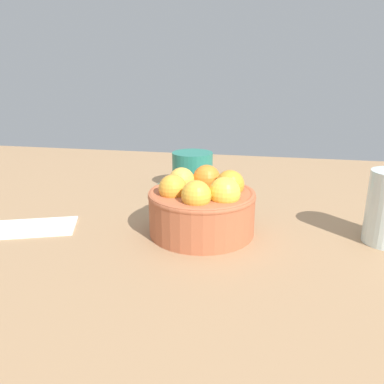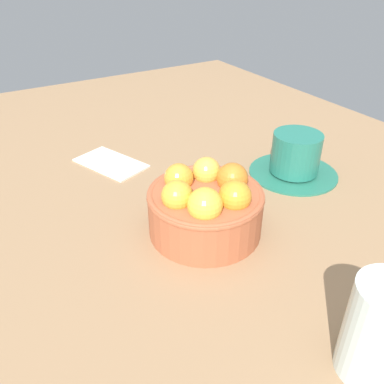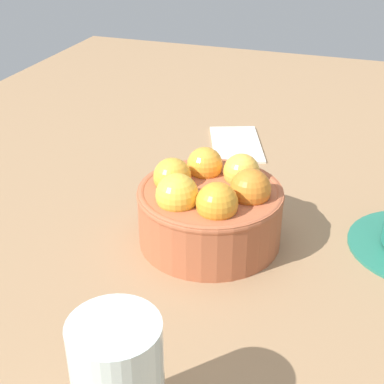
% 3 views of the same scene
% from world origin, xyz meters
% --- Properties ---
extents(ground_plane, '(1.56, 1.10, 0.03)m').
position_xyz_m(ground_plane, '(0.00, 0.00, -0.02)').
color(ground_plane, '#997551').
extents(terracotta_bowl, '(0.15, 0.15, 0.09)m').
position_xyz_m(terracotta_bowl, '(-0.00, -0.00, 0.04)').
color(terracotta_bowl, '#AD5938').
rests_on(terracotta_bowl, ground_plane).
extents(water_glass, '(0.06, 0.06, 0.10)m').
position_xyz_m(water_glass, '(-0.25, -0.02, 0.05)').
color(water_glass, silver).
rests_on(water_glass, ground_plane).
extents(folded_napkin, '(0.14, 0.11, 0.01)m').
position_xyz_m(folded_napkin, '(0.25, 0.04, 0.00)').
color(folded_napkin, white).
rests_on(folded_napkin, ground_plane).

